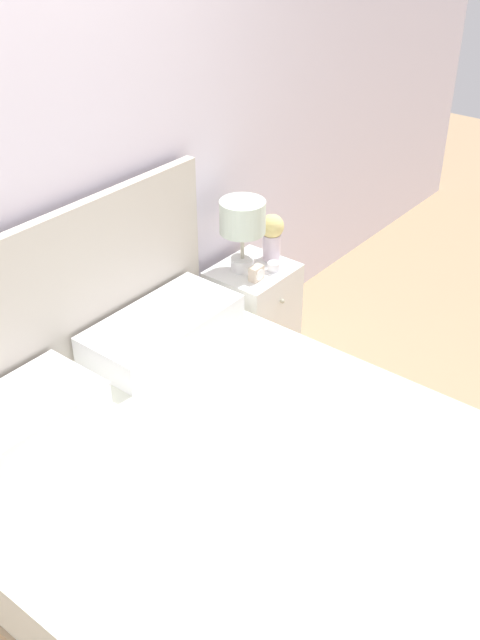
% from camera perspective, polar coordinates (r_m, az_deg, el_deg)
% --- Properties ---
extents(ground_plane, '(12.00, 12.00, 0.00)m').
position_cam_1_polar(ground_plane, '(3.71, -12.85, -9.78)').
color(ground_plane, tan).
extents(wall_back, '(8.00, 0.06, 2.60)m').
position_cam_1_polar(wall_back, '(3.07, -16.68, 9.10)').
color(wall_back, white).
rests_on(wall_back, ground_plane).
extents(bed, '(1.81, 2.11, 1.21)m').
position_cam_1_polar(bed, '(2.99, -1.08, -13.91)').
color(bed, tan).
rests_on(bed, ground_plane).
extents(nightstand, '(0.42, 0.39, 0.57)m').
position_cam_1_polar(nightstand, '(4.06, 0.96, 0.41)').
color(nightstand, white).
rests_on(nightstand, ground_plane).
extents(table_lamp, '(0.23, 0.23, 0.39)m').
position_cam_1_polar(table_lamp, '(3.78, 0.19, 7.49)').
color(table_lamp, white).
rests_on(table_lamp, nightstand).
extents(flower_vase, '(0.13, 0.13, 0.25)m').
position_cam_1_polar(flower_vase, '(3.96, 2.45, 6.58)').
color(flower_vase, silver).
rests_on(flower_vase, nightstand).
extents(teacup, '(0.10, 0.10, 0.05)m').
position_cam_1_polar(teacup, '(3.89, 2.58, 4.02)').
color(teacup, white).
rests_on(teacup, nightstand).
extents(alarm_clock, '(0.08, 0.05, 0.08)m').
position_cam_1_polar(alarm_clock, '(3.80, 1.27, 3.57)').
color(alarm_clock, beige).
rests_on(alarm_clock, nightstand).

